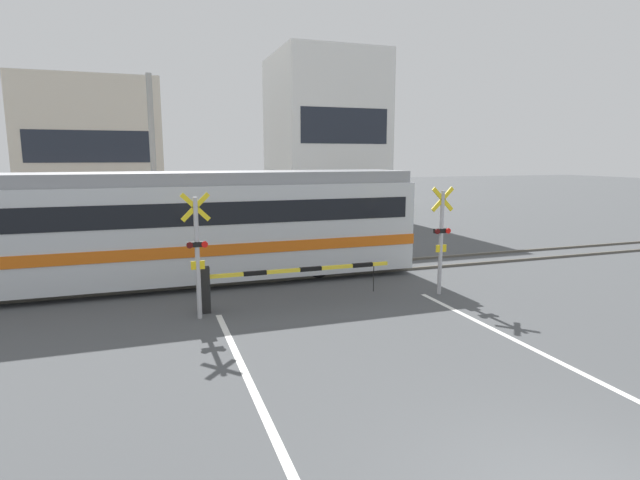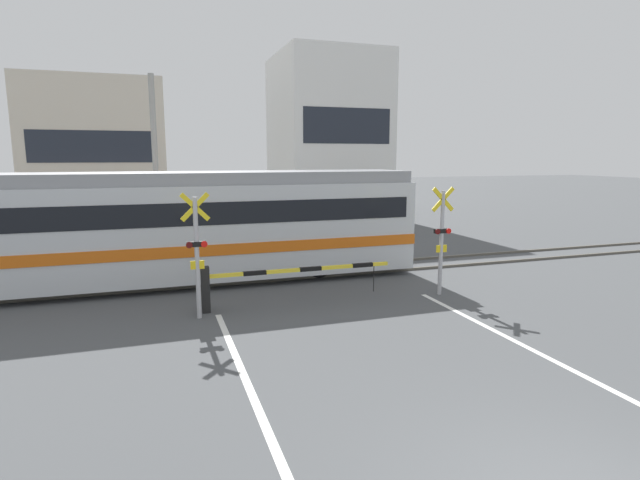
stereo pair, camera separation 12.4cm
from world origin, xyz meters
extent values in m
cube|color=#5B564C|center=(0.00, 11.21, 0.04)|extent=(50.00, 0.10, 0.08)
cube|color=#5B564C|center=(0.00, 12.65, 0.04)|extent=(50.00, 0.10, 0.08)
cube|color=white|center=(-2.83, 2.20, 0.00)|extent=(0.14, 12.39, 0.01)
cube|color=white|center=(2.83, 2.20, 0.00)|extent=(0.14, 12.39, 0.01)
cube|color=silver|center=(-4.21, 11.93, 1.61)|extent=(15.88, 2.67, 2.77)
cube|color=gray|center=(-4.21, 11.93, 3.17)|extent=(15.72, 2.35, 0.36)
cube|color=orange|center=(-4.21, 11.93, 1.20)|extent=(15.89, 2.72, 0.32)
cube|color=black|center=(-4.21, 11.93, 2.23)|extent=(15.24, 2.71, 0.64)
cylinder|color=black|center=(0.71, 11.21, 0.38)|extent=(0.76, 0.12, 0.76)
cylinder|color=black|center=(0.71, 12.65, 0.38)|extent=(0.76, 0.12, 0.76)
cube|color=black|center=(-3.08, 8.69, 0.58)|extent=(0.20, 0.20, 1.16)
cube|color=yellow|center=(-0.62, 8.69, 0.90)|extent=(4.92, 0.09, 0.09)
cube|color=black|center=(-1.85, 8.69, 0.90)|extent=(0.59, 0.10, 0.10)
cube|color=black|center=(-0.38, 8.69, 0.90)|extent=(0.59, 0.10, 0.10)
cube|color=black|center=(1.10, 8.69, 0.90)|extent=(0.59, 0.10, 0.10)
cylinder|color=black|center=(1.45, 8.69, 0.50)|extent=(0.02, 0.02, 0.72)
cube|color=black|center=(3.08, 14.68, 0.58)|extent=(0.20, 0.20, 1.16)
cube|color=yellow|center=(0.62, 14.68, 0.90)|extent=(4.92, 0.09, 0.09)
cube|color=black|center=(1.85, 14.68, 0.90)|extent=(0.59, 0.10, 0.10)
cube|color=black|center=(0.38, 14.68, 0.90)|extent=(0.59, 0.10, 0.10)
cube|color=black|center=(-1.10, 14.68, 0.90)|extent=(0.59, 0.10, 0.10)
cylinder|color=black|center=(-1.45, 14.68, 0.50)|extent=(0.02, 0.02, 0.72)
cylinder|color=#B2B2B7|center=(-3.28, 8.30, 1.45)|extent=(0.11, 0.11, 2.89)
cube|color=yellow|center=(-3.28, 8.30, 2.66)|extent=(0.68, 0.04, 0.68)
cube|color=yellow|center=(-3.28, 8.30, 2.66)|extent=(0.68, 0.04, 0.68)
cube|color=black|center=(-3.28, 8.30, 1.79)|extent=(0.44, 0.12, 0.12)
cylinder|color=#4C0C0C|center=(-3.45, 8.22, 1.79)|extent=(0.15, 0.03, 0.15)
cylinder|color=red|center=(-3.11, 8.22, 1.79)|extent=(0.15, 0.03, 0.15)
cube|color=yellow|center=(-3.28, 8.28, 1.30)|extent=(0.32, 0.03, 0.20)
cylinder|color=#B2B2B7|center=(3.28, 8.30, 1.45)|extent=(0.11, 0.11, 2.89)
cube|color=yellow|center=(3.28, 8.30, 2.66)|extent=(0.68, 0.04, 0.68)
cube|color=yellow|center=(3.28, 8.30, 2.66)|extent=(0.68, 0.04, 0.68)
cube|color=black|center=(3.28, 8.30, 1.79)|extent=(0.44, 0.12, 0.12)
cylinder|color=#4C0C0C|center=(3.11, 8.22, 1.79)|extent=(0.15, 0.03, 0.15)
cylinder|color=red|center=(3.45, 8.22, 1.79)|extent=(0.15, 0.03, 0.15)
cube|color=yellow|center=(3.28, 8.28, 1.30)|extent=(0.32, 0.03, 0.20)
cylinder|color=brown|center=(0.80, 16.90, 0.38)|extent=(0.13, 0.13, 0.75)
cylinder|color=brown|center=(0.94, 16.90, 0.38)|extent=(0.13, 0.13, 0.75)
cube|color=#B7B7BC|center=(0.87, 16.90, 1.05)|extent=(0.38, 0.22, 0.60)
sphere|color=tan|center=(0.87, 16.90, 1.46)|extent=(0.20, 0.20, 0.20)
cube|color=beige|center=(-6.90, 27.32, 3.91)|extent=(6.94, 7.14, 7.81)
cube|color=#1E232D|center=(-6.90, 23.73, 4.30)|extent=(5.83, 0.03, 1.56)
cube|color=white|center=(6.59, 27.32, 5.05)|extent=(6.32, 7.14, 10.09)
cube|color=#1E232D|center=(6.59, 23.73, 5.55)|extent=(5.31, 0.03, 2.02)
cylinder|color=gray|center=(-4.03, 17.18, 3.46)|extent=(0.22, 0.22, 6.92)
camera|label=1|loc=(-4.30, -3.42, 3.81)|focal=28.00mm
camera|label=2|loc=(-4.18, -3.46, 3.81)|focal=28.00mm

